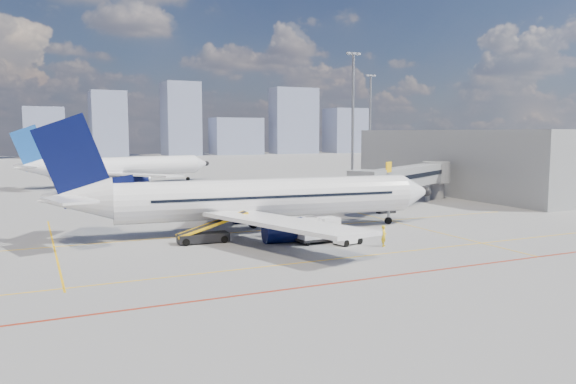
% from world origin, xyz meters
% --- Properties ---
extents(ground, '(420.00, 420.00, 0.00)m').
position_xyz_m(ground, '(0.00, 0.00, 0.00)').
color(ground, gray).
rests_on(ground, ground).
extents(apron_markings, '(90.00, 35.12, 0.01)m').
position_xyz_m(apron_markings, '(-0.58, -3.91, 0.01)').
color(apron_markings, '#F5B40C').
rests_on(apron_markings, ground).
extents(jet_bridge, '(23.55, 15.78, 6.30)m').
position_xyz_m(jet_bridge, '(23.51, 16.91, 3.74)').
color(jet_bridge, gray).
rests_on(jet_bridge, ground).
extents(terminal_block, '(10.00, 42.00, 10.00)m').
position_xyz_m(terminal_block, '(39.95, 26.00, 5.00)').
color(terminal_block, gray).
rests_on(terminal_block, ground).
extents(floodlight_mast_ne, '(3.20, 0.61, 25.45)m').
position_xyz_m(floodlight_mast_ne, '(38.00, 55.00, 13.59)').
color(floodlight_mast_ne, gray).
rests_on(floodlight_mast_ne, ground).
extents(floodlight_mast_far, '(3.20, 0.61, 25.45)m').
position_xyz_m(floodlight_mast_far, '(65.00, 90.00, 13.59)').
color(floodlight_mast_far, gray).
rests_on(floodlight_mast_far, ground).
extents(distant_skyline, '(254.97, 14.96, 30.27)m').
position_xyz_m(distant_skyline, '(11.21, 190.00, 11.84)').
color(distant_skyline, gray).
rests_on(distant_skyline, ground).
extents(main_aircraft, '(39.05, 33.98, 11.41)m').
position_xyz_m(main_aircraft, '(-2.23, 7.34, 3.22)').
color(main_aircraft, white).
rests_on(main_aircraft, ground).
extents(second_aircraft, '(36.79, 31.59, 10.95)m').
position_xyz_m(second_aircraft, '(-6.42, 63.99, 3.23)').
color(second_aircraft, white).
rests_on(second_aircraft, ground).
extents(baggage_tug, '(2.62, 2.00, 1.63)m').
position_xyz_m(baggage_tug, '(2.94, -1.62, 0.78)').
color(baggage_tug, white).
rests_on(baggage_tug, ground).
extents(cargo_dolly, '(4.05, 2.02, 2.16)m').
position_xyz_m(cargo_dolly, '(1.12, 0.20, 1.19)').
color(cargo_dolly, black).
rests_on(cargo_dolly, ground).
extents(belt_loader, '(6.40, 1.87, 2.60)m').
position_xyz_m(belt_loader, '(-7.90, 4.36, 0.67)').
color(belt_loader, black).
rests_on(belt_loader, ground).
extents(ramp_worker, '(0.77, 0.77, 1.81)m').
position_xyz_m(ramp_worker, '(5.45, -3.50, 0.90)').
color(ramp_worker, yellow).
rests_on(ramp_worker, ground).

